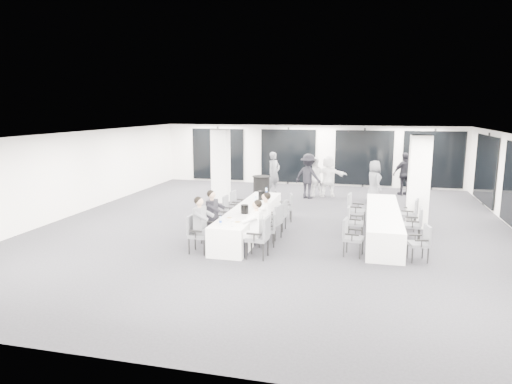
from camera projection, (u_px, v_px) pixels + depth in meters
room at (310, 178)px, 14.65m from camera, size 14.04×16.04×2.84m
column_left at (221, 166)px, 17.50m from camera, size 0.60×0.60×2.80m
column_right at (419, 182)px, 13.76m from camera, size 0.60×0.60×2.80m
banquet_table_main at (250, 220)px, 13.27m from camera, size 0.90×5.00×0.75m
banquet_table_side at (383, 223)px, 12.92m from camera, size 0.90×5.00×0.75m
cocktail_table at (261, 189)px, 17.66m from camera, size 0.72×0.72×1.00m
chair_main_left_near at (196, 231)px, 11.41m from camera, size 0.49×0.55×0.95m
chair_main_left_second at (209, 222)px, 12.31m from camera, size 0.55×0.59×0.97m
chair_main_left_mid at (220, 216)px, 13.19m from camera, size 0.50×0.54×0.89m
chair_main_left_fourth at (230, 208)px, 14.13m from camera, size 0.47×0.53×0.91m
chair_main_left_far at (237, 203)px, 14.92m from camera, size 0.49×0.54×0.92m
chair_main_right_near at (261, 235)px, 10.98m from camera, size 0.54×0.60×1.02m
chair_main_right_second at (269, 227)px, 11.98m from camera, size 0.55×0.57×0.90m
chair_main_right_mid at (274, 220)px, 12.60m from camera, size 0.58×0.61×0.96m
chair_main_right_fourth at (281, 213)px, 13.49m from camera, size 0.48×0.53×0.90m
chair_main_right_far at (287, 206)px, 14.64m from camera, size 0.54×0.56×0.88m
chair_side_left_near at (350, 235)px, 11.17m from camera, size 0.53×0.57×0.92m
chair_side_left_mid at (353, 220)px, 12.75m from camera, size 0.46×0.51×0.88m
chair_side_left_far at (354, 208)px, 13.95m from camera, size 0.56×0.61×1.01m
chair_side_right_near at (422, 241)px, 10.78m from camera, size 0.53×0.55×0.87m
chair_side_right_mid at (415, 222)px, 12.36m from camera, size 0.49×0.54×0.94m
chair_side_right_far at (411, 212)px, 13.50m from camera, size 0.56×0.60×0.95m
seated_guest_a at (202, 221)px, 11.32m from camera, size 0.50×0.38×1.44m
seated_guest_b at (214, 213)px, 12.21m from camera, size 0.50×0.38×1.44m
seated_guest_c at (254, 225)px, 10.98m from camera, size 0.50×0.38×1.44m
seated_guest_d at (263, 215)px, 11.95m from camera, size 0.50×0.38×1.44m
standing_guest_a at (274, 170)px, 19.37m from camera, size 0.88×0.92×1.99m
standing_guest_b at (314, 174)px, 18.71m from camera, size 1.04×0.93×1.84m
standing_guest_c at (308, 173)px, 18.25m from camera, size 1.47×1.12×2.03m
standing_guest_d at (405, 171)px, 18.90m from camera, size 1.36×1.09×2.02m
standing_guest_e at (374, 179)px, 17.24m from camera, size 0.87×1.05×1.86m
standing_guest_f at (328, 173)px, 18.62m from camera, size 1.85×0.98×1.92m
standing_guest_h at (415, 183)px, 16.57m from camera, size 0.99×0.94×1.77m
ice_bucket_near at (245, 209)px, 12.43m from camera, size 0.21×0.21×0.24m
ice_bucket_far at (262, 195)px, 14.33m from camera, size 0.24×0.24×0.27m
water_bottle_a at (221, 221)px, 11.23m from camera, size 0.07×0.07×0.21m
water_bottle_b at (256, 201)px, 13.55m from camera, size 0.08×0.08×0.24m
water_bottle_c at (266, 191)px, 15.14m from camera, size 0.07×0.07×0.23m
plate_a at (229, 218)px, 11.91m from camera, size 0.21×0.21×0.03m
plate_b at (238, 222)px, 11.47m from camera, size 0.22×0.22×0.03m
plate_c at (245, 211)px, 12.76m from camera, size 0.20×0.20×0.03m
wine_glass at (232, 221)px, 11.03m from camera, size 0.07×0.07×0.19m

